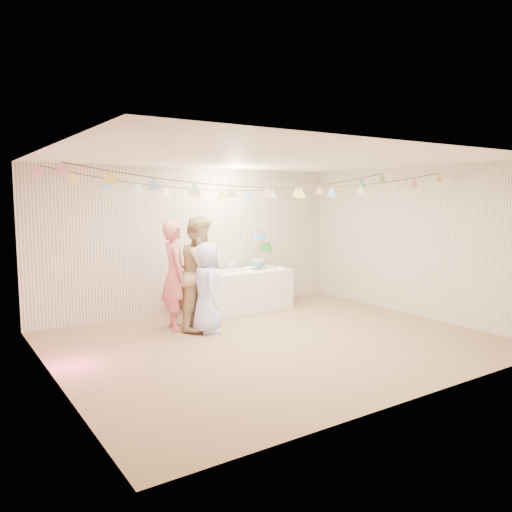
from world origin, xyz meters
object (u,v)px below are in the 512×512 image
person_adult_b (201,273)px  person_child (207,288)px  table (238,291)px  person_adult_a (175,275)px  cake_stand (262,250)px

person_adult_b → person_child: person_adult_b is taller
person_adult_b → person_child: size_ratio=1.28×
table → person_adult_a: person_adult_a is taller
table → cake_stand: 0.91m
cake_stand → person_adult_a: person_adult_a is taller
person_adult_a → table: bearing=-60.0°
cake_stand → person_child: size_ratio=0.49×
person_adult_a → person_child: 0.59m
table → person_adult_b: (-1.16, -0.78, 0.52)m
cake_stand → person_adult_b: bearing=-154.0°
person_adult_b → person_child: bearing=-141.9°
table → person_adult_b: 1.50m
person_adult_a → person_adult_b: size_ratio=0.96×
person_adult_a → person_child: bearing=-135.9°
person_adult_a → person_child: (0.32, -0.47, -0.16)m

